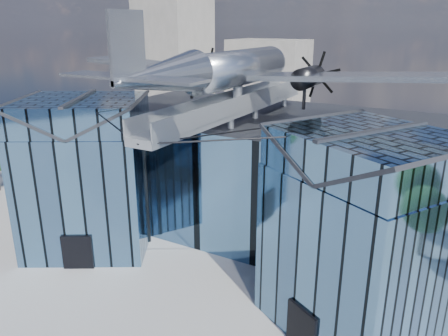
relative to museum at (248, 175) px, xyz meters
The scene contains 3 objects.
ground_plane 8.03m from the museum, 90.00° to the right, with size 120.00×120.00×0.00m, color gray.
museum is the anchor object (origin of this frame).
bg_towers 44.92m from the museum, 88.14° to the left, with size 77.00×24.50×26.00m.
Camera 1 is at (14.44, -23.63, 17.02)m, focal length 35.00 mm.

